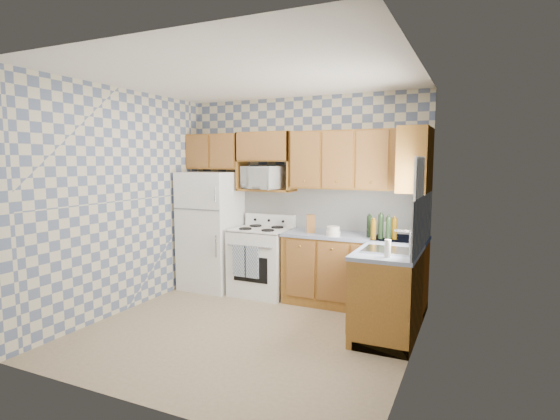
{
  "coord_description": "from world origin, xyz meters",
  "views": [
    {
      "loc": [
        2.22,
        -3.99,
        1.83
      ],
      "look_at": [
        0.05,
        0.75,
        1.25
      ],
      "focal_mm": 28.0,
      "sensor_mm": 36.0,
      "label": 1
    }
  ],
  "objects_px": {
    "stove_body": "(262,262)",
    "microwave": "(264,178)",
    "electric_kettle": "(388,230)",
    "refrigerator": "(211,230)"
  },
  "relations": [
    {
      "from": "refrigerator",
      "to": "stove_body",
      "type": "bearing_deg",
      "value": 1.78
    },
    {
      "from": "microwave",
      "to": "electric_kettle",
      "type": "height_order",
      "value": "microwave"
    },
    {
      "from": "stove_body",
      "to": "microwave",
      "type": "relative_size",
      "value": 1.57
    },
    {
      "from": "stove_body",
      "to": "electric_kettle",
      "type": "xyz_separation_m",
      "value": [
        1.71,
        0.02,
        0.56
      ]
    },
    {
      "from": "electric_kettle",
      "to": "stove_body",
      "type": "bearing_deg",
      "value": -179.46
    },
    {
      "from": "stove_body",
      "to": "electric_kettle",
      "type": "distance_m",
      "value": 1.8
    },
    {
      "from": "stove_body",
      "to": "microwave",
      "type": "distance_m",
      "value": 1.16
    },
    {
      "from": "electric_kettle",
      "to": "microwave",
      "type": "bearing_deg",
      "value": 176.75
    },
    {
      "from": "stove_body",
      "to": "microwave",
      "type": "bearing_deg",
      "value": 100.49
    },
    {
      "from": "stove_body",
      "to": "microwave",
      "type": "height_order",
      "value": "microwave"
    }
  ]
}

